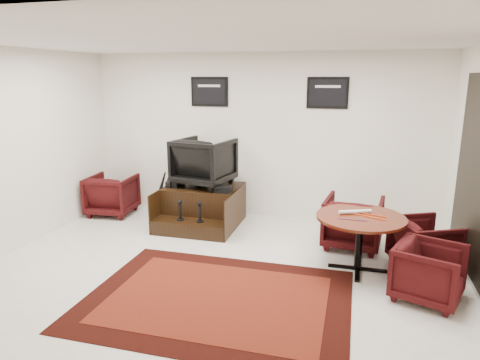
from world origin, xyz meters
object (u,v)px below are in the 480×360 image
(shine_chair, at_px, (204,160))
(table_chair_corner, at_px, (429,270))
(meeting_table, at_px, (360,223))
(table_chair_back, at_px, (353,220))
(armchair_side, at_px, (112,193))
(shine_podium, at_px, (202,207))
(table_chair_window, at_px, (425,241))

(shine_chair, relative_size, table_chair_corner, 1.25)
(meeting_table, bearing_deg, table_chair_corner, -37.52)
(table_chair_back, bearing_deg, table_chair_corner, 128.31)
(table_chair_back, bearing_deg, meeting_table, 102.93)
(armchair_side, relative_size, table_chair_corner, 1.12)
(shine_podium, distance_m, armchair_side, 1.74)
(table_chair_back, relative_size, table_chair_window, 1.14)
(armchair_side, bearing_deg, shine_podium, 172.78)
(armchair_side, distance_m, table_chair_back, 4.19)
(shine_podium, height_order, armchair_side, armchair_side)
(table_chair_corner, bearing_deg, shine_chair, 80.91)
(armchair_side, relative_size, meeting_table, 0.71)
(table_chair_back, height_order, table_chair_window, table_chair_back)
(table_chair_back, distance_m, table_chair_corner, 1.59)
(shine_chair, distance_m, meeting_table, 2.85)
(shine_podium, distance_m, table_chair_corner, 3.68)
(shine_podium, distance_m, table_chair_window, 3.44)
(meeting_table, height_order, table_chair_window, meeting_table)
(shine_chair, xyz_separation_m, table_chair_window, (3.33, -0.97, -0.72))
(table_chair_window, height_order, table_chair_corner, table_chair_window)
(armchair_side, distance_m, meeting_table, 4.43)
(shine_podium, bearing_deg, shine_chair, 90.00)
(table_chair_corner, bearing_deg, table_chair_window, 15.79)
(table_chair_window, relative_size, table_chair_corner, 1.01)
(meeting_table, relative_size, table_chair_corner, 1.57)
(table_chair_corner, bearing_deg, armchair_side, 90.69)
(table_chair_back, bearing_deg, shine_podium, -1.59)
(table_chair_window, bearing_deg, table_chair_corner, 150.35)
(table_chair_window, bearing_deg, armchair_side, 54.76)
(armchair_side, height_order, table_chair_window, armchair_side)
(armchair_side, xyz_separation_m, meeting_table, (4.25, -1.22, 0.24))
(meeting_table, bearing_deg, shine_chair, 153.18)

